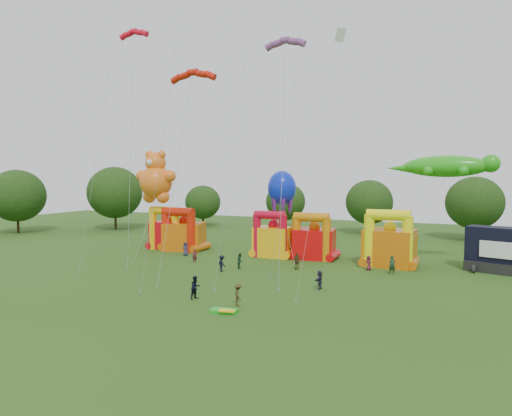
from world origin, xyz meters
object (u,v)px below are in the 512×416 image
at_px(gecko_kite, 428,208).
at_px(spectator_4, 297,261).
at_px(bouncy_castle_2, 273,239).
at_px(octopus_kite, 286,217).
at_px(teddy_bear_kite, 151,205).
at_px(bouncy_castle_0, 169,232).
at_px(spectator_0, 185,249).
at_px(stage_trailer, 505,251).

height_order(gecko_kite, spectator_4, gecko_kite).
distance_m(bouncy_castle_2, spectator_4, 8.54).
bearing_deg(octopus_kite, teddy_bear_kite, -165.92).
relative_size(bouncy_castle_0, spectator_0, 3.40).
bearing_deg(stage_trailer, bouncy_castle_0, -179.22).
relative_size(teddy_bear_kite, spectator_0, 7.78).
bearing_deg(gecko_kite, bouncy_castle_0, -178.33).
distance_m(bouncy_castle_0, spectator_0, 6.69).
bearing_deg(bouncy_castle_0, stage_trailer, 0.78).
bearing_deg(stage_trailer, spectator_0, -173.01).
distance_m(bouncy_castle_0, bouncy_castle_2, 15.81).
bearing_deg(teddy_bear_kite, stage_trailer, 6.13).
distance_m(bouncy_castle_2, stage_trailer, 26.13).
relative_size(bouncy_castle_0, bouncy_castle_2, 1.02).
xyz_separation_m(octopus_kite, spectator_4, (3.85, -6.95, -4.10)).
relative_size(bouncy_castle_0, gecko_kite, 0.48).
bearing_deg(teddy_bear_kite, octopus_kite, 14.08).
height_order(bouncy_castle_2, octopus_kite, octopus_kite).
bearing_deg(spectator_4, octopus_kite, -107.11).
distance_m(octopus_kite, spectator_0, 13.53).
xyz_separation_m(stage_trailer, gecko_kite, (-7.74, 0.43, 4.35)).
bearing_deg(stage_trailer, spectator_4, -161.14).
bearing_deg(octopus_kite, spectator_0, -160.20).
height_order(bouncy_castle_0, bouncy_castle_2, bouncy_castle_0).
distance_m(bouncy_castle_0, spectator_4, 22.22).
xyz_separation_m(bouncy_castle_0, stage_trailer, (41.94, 0.57, 0.02)).
relative_size(bouncy_castle_0, octopus_kite, 0.55).
relative_size(stage_trailer, gecko_kite, 0.62).
xyz_separation_m(teddy_bear_kite, octopus_kite, (17.46, 4.38, -1.38)).
xyz_separation_m(bouncy_castle_2, teddy_bear_kite, (-15.93, -3.92, 4.15)).
height_order(bouncy_castle_2, gecko_kite, gecko_kite).
relative_size(stage_trailer, octopus_kite, 0.72).
bearing_deg(bouncy_castle_2, bouncy_castle_0, 179.91).
relative_size(bouncy_castle_2, teddy_bear_kite, 0.43).
bearing_deg(teddy_bear_kite, gecko_kite, 8.19).
xyz_separation_m(stage_trailer, spectator_4, (-20.73, -7.08, -1.40)).
height_order(stage_trailer, octopus_kite, octopus_kite).
xyz_separation_m(stage_trailer, spectator_0, (-36.71, -4.50, -1.45)).
height_order(bouncy_castle_0, octopus_kite, octopus_kite).
distance_m(teddy_bear_kite, spectator_4, 22.16).
relative_size(stage_trailer, spectator_4, 4.23).
distance_m(bouncy_castle_0, stage_trailer, 41.94).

